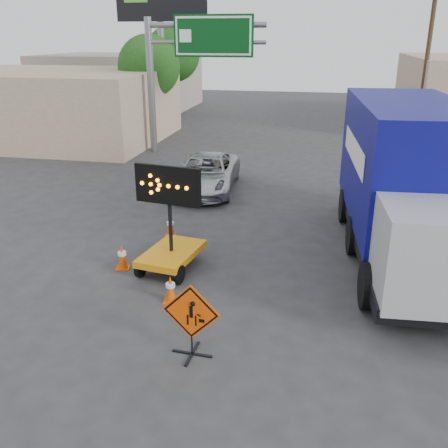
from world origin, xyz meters
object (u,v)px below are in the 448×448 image
(construction_sign, at_px, (191,319))
(pickup_truck, at_px, (206,173))
(box_truck, at_px, (407,191))
(arrow_board, at_px, (171,247))

(construction_sign, xyz_separation_m, pickup_truck, (-2.37, 11.00, -0.11))
(construction_sign, height_order, box_truck, box_truck)
(pickup_truck, height_order, box_truck, box_truck)
(arrow_board, bearing_deg, box_truck, 28.37)
(arrow_board, relative_size, pickup_truck, 0.56)
(arrow_board, distance_m, box_truck, 6.60)
(construction_sign, relative_size, arrow_board, 0.54)
(pickup_truck, relative_size, box_truck, 0.56)
(construction_sign, height_order, pickup_truck, construction_sign)
(arrow_board, bearing_deg, construction_sign, -57.76)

